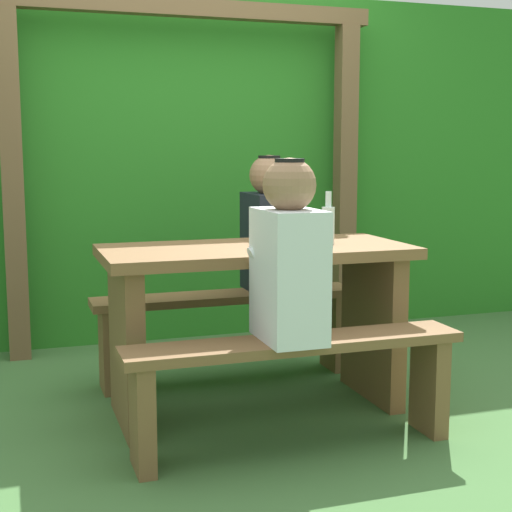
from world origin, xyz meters
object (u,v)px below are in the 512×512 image
Objects in this scene: person_white_shirt at (289,257)px; person_black_coat at (269,229)px; bench_far at (226,318)px; drinking_glass at (290,234)px; picnic_table at (256,300)px; bench_near at (295,371)px; bottle_left at (278,223)px; bottle_right at (328,224)px; cell_phone at (318,245)px.

person_black_coat is (0.27, 0.99, 0.00)m from person_white_shirt.
drinking_glass is (0.16, -0.51, 0.49)m from bench_far.
bench_near is (0.00, -0.50, -0.19)m from picnic_table.
picnic_table is 0.39m from bottle_left.
bench_far is at bearing 90.00° from picnic_table.
person_white_shirt is (-0.03, -0.50, 0.27)m from picnic_table.
drinking_glass is at bearing 167.45° from bottle_right.
person_black_coat is at bearing 76.69° from bottle_left.
person_white_shirt is at bearing -134.79° from cell_phone.
cell_phone is (0.27, -0.10, 0.26)m from picnic_table.
drinking_glass is at bearing 131.48° from cell_phone.
bottle_right reaches higher than picnic_table.
bench_far is (0.00, 1.00, 0.00)m from bench_near.
drinking_glass is at bearing -98.77° from person_black_coat.
drinking_glass is (0.16, -0.01, 0.30)m from picnic_table.
bench_near and bench_far have the same top height.
bench_near is at bearing -103.60° from bottle_left.
person_white_shirt reaches higher than bottle_left.
picnic_table is at bearing 152.11° from cell_phone.
cell_phone is (0.11, -0.09, -0.04)m from drinking_glass.
bench_near is 1.95× the size of person_black_coat.
picnic_table is 5.68× the size of bottle_right.
person_black_coat is at bearing 81.23° from drinking_glass.
bottle_left reaches higher than cell_phone.
cell_phone is at bearing -65.81° from bench_far.
picnic_table is 1.00× the size of bench_far.
bench_far is at bearing 107.72° from drinking_glass.
bottle_left is (-0.01, 0.12, 0.04)m from drinking_glass.
person_black_coat is (0.24, -0.00, 0.46)m from bench_far.
drinking_glass is (0.19, 0.49, 0.03)m from person_white_shirt.
bottle_left is (-0.09, -0.38, 0.07)m from person_black_coat.
person_white_shirt is at bearing -91.71° from bench_far.
person_black_coat is at bearing -0.79° from bench_far.
person_white_shirt reaches higher than cell_phone.
drinking_glass reaches higher than cell_phone.
bench_near is 6.08× the size of bottle_left.
cell_phone is at bearing -19.65° from picnic_table.
bottle_left reaches higher than bench_near.
drinking_glass is (0.16, 0.49, 0.49)m from bench_near.
cell_phone is at bearing 53.45° from person_white_shirt.
person_white_shirt is (-0.03, 0.00, 0.46)m from bench_near.
bottle_right is (0.34, -0.04, 0.35)m from picnic_table.
picnic_table is at bearing 90.00° from bench_near.
bottle_left is (0.15, -0.39, 0.53)m from bench_far.
bench_near is 0.66m from cell_phone.
person_black_coat is at bearing 74.85° from person_white_shirt.
person_white_shirt is 0.50m from cell_phone.
bench_far is at bearing 105.96° from cell_phone.
bottle_right is (0.37, 0.45, 0.08)m from person_white_shirt.
bench_near is 0.72m from drinking_glass.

